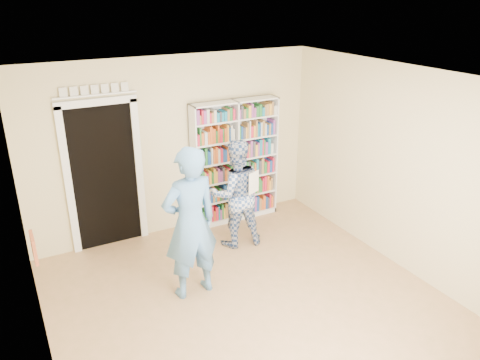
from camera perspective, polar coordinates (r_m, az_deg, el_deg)
name	(u,v)px	position (r m, az deg, el deg)	size (l,w,h in m)	color
floor	(258,313)	(5.74, 2.21, -15.88)	(5.00, 5.00, 0.00)	#9E7B4C
ceiling	(262,84)	(4.60, 2.70, 11.65)	(5.00, 5.00, 0.00)	white
wall_back	(176,146)	(7.14, -7.85, 4.09)	(4.50, 4.50, 0.00)	beige
wall_left	(35,264)	(4.46, -23.73, -9.34)	(5.00, 5.00, 0.00)	beige
wall_right	(411,174)	(6.39, 20.09, 0.73)	(5.00, 5.00, 0.00)	beige
bookshelf	(235,161)	(7.47, -0.61, 2.31)	(1.44, 0.27, 1.98)	white
doorway	(104,170)	(6.89, -16.27, 1.23)	(1.10, 0.08, 2.43)	black
wall_art	(34,248)	(4.61, -23.84, -7.56)	(0.03, 0.25, 0.25)	maroon
man_blue	(190,224)	(5.60, -6.08, -5.32)	(0.70, 0.46, 1.93)	#5283B6
man_plaid	(235,193)	(6.76, -0.56, -1.64)	(0.79, 0.61, 1.62)	#2C4A86
paper_sheet	(254,182)	(6.50, 1.69, -0.30)	(0.22, 0.01, 0.31)	white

